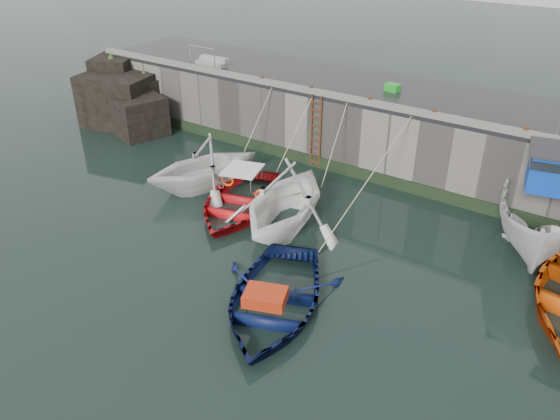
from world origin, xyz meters
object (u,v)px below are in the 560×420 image
Objects in this scene: boat_near_blacktrim at (285,226)px; bollard_d at (434,113)px; boat_near_blue at (239,208)px; boat_near_navy at (273,307)px; bollard_e at (525,131)px; bollard_c at (370,101)px; fish_crate at (393,88)px; boat_near_white at (206,186)px; ladder at (316,133)px; bollard_b at (311,89)px; bollard_a at (262,79)px; boat_far_white at (540,211)px.

bollard_d is at bearing 48.69° from boat_near_blacktrim.
boat_near_blacktrim is at bearing -20.17° from boat_near_blue.
bollard_e is (4.07, 9.08, 3.30)m from boat_near_navy.
bollard_c reaches higher than boat_near_navy.
boat_near_navy is 9.24× the size of fish_crate.
bollard_d is at bearing 27.58° from boat_near_blue.
fish_crate is at bearing 77.82° from boat_near_navy.
boat_near_navy is 18.93× the size of bollard_e.
bollard_c is (4.87, 4.44, 3.30)m from boat_near_white.
ladder is 5.01m from boat_near_blue.
fish_crate is 2.04m from bollard_c.
bollard_c reaches higher than ladder.
boat_near_white is 2.29m from boat_near_blue.
fish_crate reaches higher than bollard_d.
ladder is at bearing -33.86° from bollard_b.
boat_near_white is at bearing 147.92° from boat_near_blue.
bollard_c is at bearing 45.91° from boat_near_blue.
fish_crate is at bearing 88.93° from bollard_c.
bollard_a is (-0.33, 4.44, 3.30)m from boat_near_white.
bollard_d is 1.00× the size of bollard_e.
boat_near_navy is 0.74× the size of boat_far_white.
ladder is 11.43× the size of bollard_a.
bollard_c reaches higher than boat_near_white.
bollard_d reaches higher than ladder.
boat_near_navy is 9.60m from boat_far_white.
boat_near_blue is at bearing 165.30° from boat_near_blacktrim.
boat_far_white is 25.51× the size of bollard_c.
fish_crate is at bearing 46.71° from ladder.
ladder is 5.58× the size of fish_crate.
fish_crate reaches higher than bollard_a.
boat_far_white is 2.75m from bollard_e.
boat_near_blue is at bearing -169.39° from boat_far_white.
bollard_a and bollard_e have the same top height.
boat_far_white reaches higher than bollard_d.
boat_near_blacktrim is 18.62× the size of bollard_b.
fish_crate reaches higher than boat_near_white.
fish_crate is at bearing 75.17° from boat_near_blacktrim.
boat_near_blue is 10.49m from boat_far_white.
boat_near_blacktrim is 6.89m from bollard_d.
boat_near_blue is 2.21m from boat_near_blacktrim.
bollard_a is at bearing 117.10° from boat_near_white.
boat_near_navy is (2.20, -3.86, 0.00)m from boat_near_blacktrim.
bollard_b is 1.00× the size of bollard_c.
boat_far_white is 12.44m from bollard_a.
boat_near_white is at bearing -157.40° from bollard_e.
boat_far_white is 7.96m from fish_crate.
boat_near_blue is (-0.47, -4.73, -1.59)m from ladder.
boat_near_blacktrim is 6.56m from bollard_b.
ladder is 2.81m from bollard_c.
boat_near_white is at bearing -137.64° from bollard_c.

